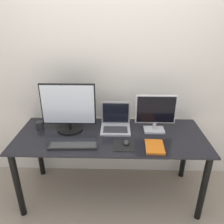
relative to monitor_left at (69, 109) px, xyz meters
name	(u,v)px	position (x,y,z in m)	size (l,w,h in m)	color
ground_plane	(109,220)	(0.42, -0.47, -1.00)	(12.00, 12.00, 0.00)	gray
wall_back	(112,75)	(0.42, 0.34, 0.25)	(7.00, 0.05, 2.50)	silver
desk	(111,145)	(0.42, -0.09, -0.36)	(1.87, 0.74, 0.76)	black
monitor_left	(69,109)	(0.00, 0.00, 0.00)	(0.54, 0.26, 0.50)	black
monitor_right	(155,113)	(0.87, 0.00, -0.04)	(0.40, 0.14, 0.39)	silver
laptop	(116,122)	(0.47, 0.05, -0.17)	(0.30, 0.26, 0.27)	#ADADB2
keyboard	(73,146)	(0.09, -0.31, -0.23)	(0.45, 0.14, 0.02)	black
mousepad	(123,146)	(0.55, -0.29, -0.24)	(0.19, 0.19, 0.00)	black
mouse	(126,143)	(0.57, -0.27, -0.22)	(0.05, 0.08, 0.04)	#333333
book	(155,147)	(0.83, -0.32, -0.23)	(0.17, 0.24, 0.02)	orange
mug	(40,125)	(-0.32, 0.02, -0.20)	(0.08, 0.08, 0.08)	#262628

